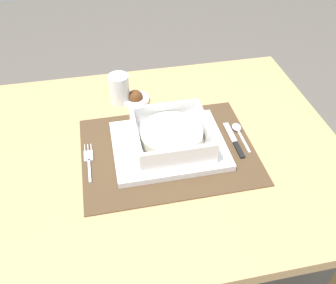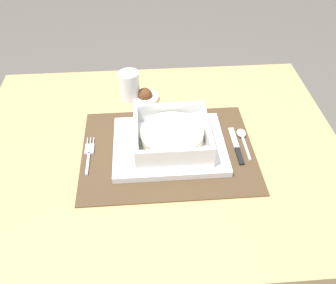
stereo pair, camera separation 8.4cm
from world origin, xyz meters
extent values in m
plane|color=#59544C|center=(0.00, 0.00, 0.00)|extent=(6.00, 6.00, 0.00)
cube|color=tan|center=(0.00, 0.00, 0.70)|extent=(0.93, 0.75, 0.03)
cube|color=#A48252|center=(-0.41, 0.32, 0.34)|extent=(0.05, 0.05, 0.68)
cube|color=#A48252|center=(0.41, 0.32, 0.34)|extent=(0.05, 0.05, 0.68)
cube|color=#4C3823|center=(0.02, -0.02, 0.71)|extent=(0.42, 0.32, 0.00)
cube|color=white|center=(0.03, -0.01, 0.72)|extent=(0.27, 0.22, 0.02)
cube|color=white|center=(0.03, -0.01, 0.74)|extent=(0.18, 0.18, 0.01)
cube|color=white|center=(-0.05, -0.01, 0.77)|extent=(0.01, 0.18, 0.05)
cube|color=white|center=(0.12, -0.01, 0.77)|extent=(0.01, 0.18, 0.05)
cube|color=white|center=(0.03, -0.09, 0.77)|extent=(0.16, 0.01, 0.05)
cube|color=white|center=(0.03, 0.08, 0.77)|extent=(0.16, 0.01, 0.05)
cylinder|color=beige|center=(0.03, -0.01, 0.76)|extent=(0.15, 0.15, 0.03)
cube|color=silver|center=(-0.17, -0.05, 0.72)|extent=(0.01, 0.07, 0.00)
cube|color=silver|center=(-0.17, 0.00, 0.72)|extent=(0.02, 0.04, 0.00)
cylinder|color=silver|center=(-0.18, 0.03, 0.72)|extent=(0.00, 0.02, 0.00)
cylinder|color=silver|center=(-0.17, 0.03, 0.72)|extent=(0.00, 0.02, 0.00)
cylinder|color=silver|center=(-0.16, 0.03, 0.72)|extent=(0.00, 0.02, 0.00)
cube|color=silver|center=(0.22, -0.03, 0.72)|extent=(0.01, 0.08, 0.00)
ellipsoid|color=silver|center=(0.22, 0.03, 0.72)|extent=(0.02, 0.03, 0.01)
cube|color=black|center=(0.19, -0.05, 0.72)|extent=(0.01, 0.06, 0.01)
cube|color=silver|center=(0.19, 0.01, 0.72)|extent=(0.01, 0.08, 0.00)
cylinder|color=white|center=(-0.07, 0.22, 0.75)|extent=(0.06, 0.06, 0.09)
cylinder|color=#338C3F|center=(-0.07, 0.22, 0.74)|extent=(0.05, 0.05, 0.06)
cylinder|color=white|center=(-0.03, 0.21, 0.72)|extent=(0.08, 0.08, 0.01)
sphere|color=#593319|center=(-0.03, 0.21, 0.73)|extent=(0.04, 0.04, 0.04)
camera|label=1|loc=(-0.11, -0.67, 1.35)|focal=39.58mm
camera|label=2|loc=(-0.03, -0.68, 1.35)|focal=39.58mm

